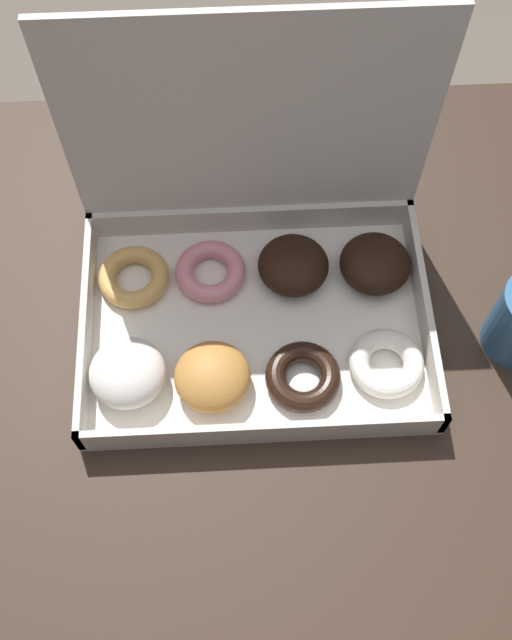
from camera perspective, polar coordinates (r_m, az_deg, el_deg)
ground_plane at (r=1.61m, az=-1.05°, el=-15.44°), size 8.00×8.00×0.00m
dining_table at (r=0.96m, az=-1.71°, el=-7.49°), size 1.28×0.91×0.77m
donut_box at (r=0.87m, az=-0.23°, el=3.06°), size 0.41×0.30×0.34m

